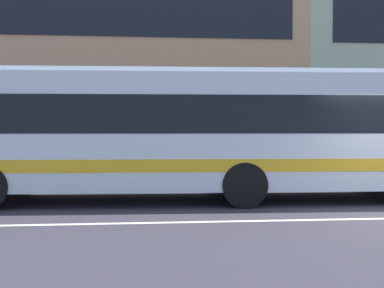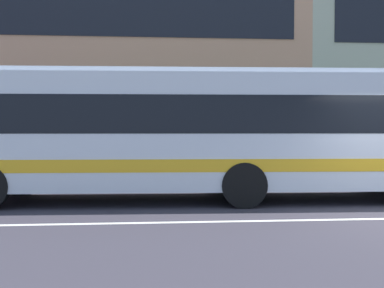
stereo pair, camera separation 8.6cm
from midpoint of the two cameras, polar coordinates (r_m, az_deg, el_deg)
hedge_row_far at (r=17.12m, az=19.45°, el=-2.73°), size 20.55×1.10×0.79m
apartment_block_left at (r=24.97m, az=-12.36°, el=10.59°), size 19.45×11.16×11.07m
transit_bus at (r=11.55m, az=1.98°, el=1.69°), size 11.73×2.97×3.09m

